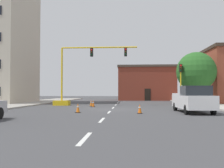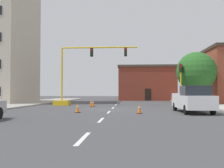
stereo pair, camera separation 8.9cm
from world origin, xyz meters
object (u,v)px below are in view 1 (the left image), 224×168
at_px(traffic_light_pole_right, 181,75).
at_px(traffic_cone_roadside_a, 140,109).
at_px(traffic_signal_gantry, 73,86).
at_px(tree_right_mid, 196,72).
at_px(pickup_truck_white, 193,100).
at_px(traffic_cone_roadside_b, 78,108).
at_px(traffic_cone_roadside_c, 91,103).
at_px(traffic_cone_roadside_d, 93,103).

bearing_deg(traffic_light_pole_right, traffic_cone_roadside_a, -115.23).
height_order(traffic_signal_gantry, traffic_light_pole_right, traffic_signal_gantry).
relative_size(traffic_signal_gantry, traffic_cone_roadside_a, 14.06).
distance_m(traffic_signal_gantry, tree_right_mid, 14.93).
xyz_separation_m(pickup_truck_white, traffic_cone_roadside_b, (-8.58, -0.64, -0.63)).
height_order(traffic_light_pole_right, traffic_cone_roadside_b, traffic_light_pole_right).
bearing_deg(tree_right_mid, pickup_truck_white, -106.41).
bearing_deg(traffic_cone_roadside_a, traffic_light_pole_right, 64.77).
distance_m(traffic_signal_gantry, traffic_cone_roadside_a, 13.11).
bearing_deg(traffic_light_pole_right, traffic_signal_gantry, -177.95).
bearing_deg(traffic_cone_roadside_b, pickup_truck_white, 4.26).
bearing_deg(tree_right_mid, traffic_cone_roadside_b, -134.42).
distance_m(pickup_truck_white, traffic_cone_roadside_a, 4.19).
xyz_separation_m(traffic_cone_roadside_c, traffic_cone_roadside_d, (0.39, -1.16, 0.01)).
relative_size(tree_right_mid, traffic_cone_roadside_d, 8.84).
bearing_deg(traffic_cone_roadside_d, traffic_signal_gantry, 136.38).
bearing_deg(traffic_light_pole_right, traffic_cone_roadside_d, -162.26).
distance_m(traffic_signal_gantry, traffic_cone_roadside_d, 4.32).
height_order(pickup_truck_white, traffic_cone_roadside_b, pickup_truck_white).
xyz_separation_m(traffic_cone_roadside_b, traffic_cone_roadside_d, (0.10, 7.65, 0.01)).
height_order(traffic_light_pole_right, traffic_cone_roadside_c, traffic_light_pole_right).
distance_m(tree_right_mid, traffic_cone_roadside_a, 15.14).
distance_m(traffic_light_pole_right, pickup_truck_white, 10.51).
distance_m(traffic_light_pole_right, traffic_cone_roadside_b, 14.93).
relative_size(tree_right_mid, traffic_cone_roadside_b, 9.04).
distance_m(tree_right_mid, traffic_cone_roadside_c, 13.28).
xyz_separation_m(traffic_signal_gantry, traffic_light_pole_right, (12.54, 0.45, 1.25)).
relative_size(traffic_signal_gantry, traffic_light_pole_right, 2.02).
distance_m(traffic_light_pole_right, traffic_cone_roadside_a, 12.76).
distance_m(traffic_light_pole_right, traffic_cone_roadside_d, 10.71).
bearing_deg(tree_right_mid, traffic_cone_roadside_a, -120.38).
distance_m(traffic_cone_roadside_b, traffic_cone_roadside_d, 7.65).
distance_m(traffic_cone_roadside_b, traffic_cone_roadside_c, 8.81).
height_order(tree_right_mid, traffic_cone_roadside_a, tree_right_mid).
xyz_separation_m(pickup_truck_white, traffic_cone_roadside_d, (-8.48, 7.01, -0.62)).
distance_m(traffic_signal_gantry, traffic_cone_roadside_c, 3.44).
xyz_separation_m(traffic_light_pole_right, traffic_cone_roadside_c, (-10.13, -1.95, -3.18)).
relative_size(traffic_signal_gantry, pickup_truck_white, 1.78).
height_order(pickup_truck_white, traffic_cone_roadside_c, pickup_truck_white).
relative_size(pickup_truck_white, traffic_cone_roadside_b, 7.67).
bearing_deg(pickup_truck_white, traffic_light_pole_right, 82.90).
bearing_deg(pickup_truck_white, traffic_signal_gantry, 139.38).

